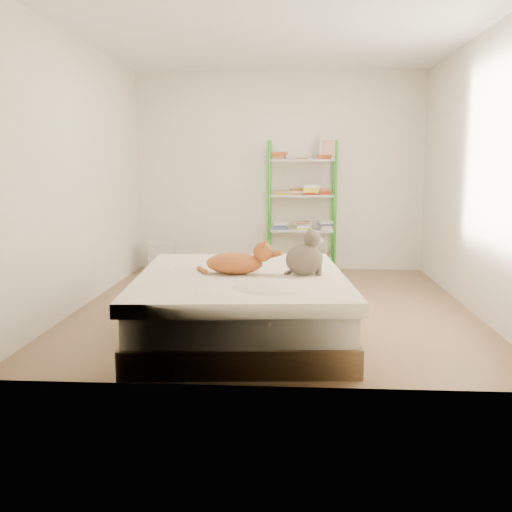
# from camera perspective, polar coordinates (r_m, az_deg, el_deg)

# --- Properties ---
(room) EXTENTS (3.81, 4.21, 2.61)m
(room) POSITION_cam_1_polar(r_m,az_deg,el_deg) (5.55, 1.89, 8.14)
(room) COLOR #8D684D
(room) RESTS_ON ground
(bed) EXTENTS (1.79, 2.17, 0.52)m
(bed) POSITION_cam_1_polar(r_m,az_deg,el_deg) (4.67, -1.45, -4.91)
(bed) COLOR brown
(bed) RESTS_ON ground
(orange_cat) EXTENTS (0.56, 0.32, 0.22)m
(orange_cat) POSITION_cam_1_polar(r_m,az_deg,el_deg) (4.58, -2.17, -0.45)
(orange_cat) COLOR #C05F39
(orange_cat) RESTS_ON bed
(grey_cat) EXTENTS (0.35, 0.30, 0.36)m
(grey_cat) POSITION_cam_1_polar(r_m,az_deg,el_deg) (4.53, 4.85, 0.34)
(grey_cat) COLOR #6A5C4A
(grey_cat) RESTS_ON bed
(shelf_unit) EXTENTS (0.88, 0.36, 1.74)m
(shelf_unit) POSITION_cam_1_polar(r_m,az_deg,el_deg) (7.45, 4.65, 4.98)
(shelf_unit) COLOR green
(shelf_unit) RESTS_ON ground
(cardboard_box) EXTENTS (0.53, 0.53, 0.37)m
(cardboard_box) POSITION_cam_1_polar(r_m,az_deg,el_deg) (6.34, 4.32, -2.14)
(cardboard_box) COLOR #8E6752
(cardboard_box) RESTS_ON ground
(white_bin) EXTENTS (0.39, 0.35, 0.41)m
(white_bin) POSITION_cam_1_polar(r_m,az_deg,el_deg) (7.49, -9.38, -0.14)
(white_bin) COLOR silver
(white_bin) RESTS_ON ground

